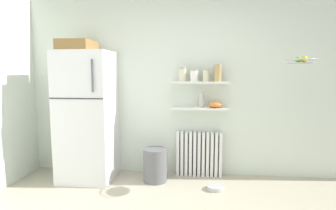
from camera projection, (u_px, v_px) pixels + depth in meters
name	position (u px, v px, depth m)	size (l,w,h in m)	color
back_wall	(181.00, 84.00, 3.98)	(7.04, 0.10, 2.60)	silver
refrigerator	(87.00, 114.00, 3.77)	(0.70, 0.70, 1.89)	silver
radiator	(199.00, 154.00, 3.94)	(0.64, 0.12, 0.63)	white
wall_shelf_lower	(200.00, 108.00, 3.83)	(0.77, 0.22, 0.03)	white
wall_shelf_upper	(200.00, 82.00, 3.79)	(0.77, 0.22, 0.03)	white
storage_jar_0	(183.00, 75.00, 3.80)	(0.10, 0.10, 0.19)	beige
storage_jar_1	(194.00, 75.00, 3.78)	(0.11, 0.11, 0.17)	silver
storage_jar_2	(206.00, 75.00, 3.77)	(0.09, 0.09, 0.17)	beige
storage_jar_3	(218.00, 73.00, 3.75)	(0.10, 0.10, 0.24)	tan
vase	(202.00, 100.00, 3.81)	(0.07, 0.07, 0.21)	#B2ADA8
shelf_bowl	(215.00, 105.00, 3.80)	(0.19, 0.19, 0.08)	orange
trash_bin	(155.00, 165.00, 3.74)	(0.32, 0.32, 0.45)	slate
pet_food_bowl	(215.00, 188.00, 3.49)	(0.20, 0.20, 0.05)	#B7B7BC
hanging_fruit_basket	(302.00, 60.00, 3.18)	(0.35, 0.35, 0.09)	#B2B2B7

